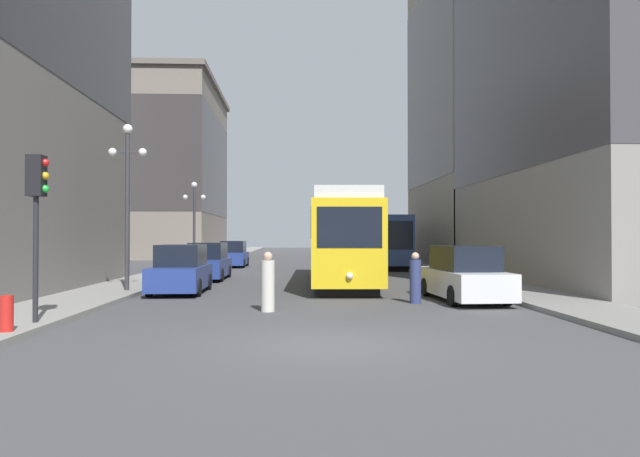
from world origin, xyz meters
name	(u,v)px	position (x,y,z in m)	size (l,w,h in m)	color
ground_plane	(328,345)	(0.00, 0.00, 0.00)	(200.00, 200.00, 0.00)	#424244
sidewalk_left	(215,260)	(-7.59, 40.00, 0.07)	(2.70, 120.00, 0.15)	gray
sidewalk_right	(387,260)	(7.59, 40.00, 0.07)	(2.70, 120.00, 0.15)	gray
streetcar	(341,237)	(1.47, 15.51, 2.10)	(3.16, 14.88, 3.89)	black
transit_bus	(380,239)	(5.36, 29.23, 1.95)	(2.73, 12.10, 3.45)	black
parked_car_left_near	(233,255)	(-4.93, 29.76, 0.84)	(1.93, 4.43, 1.82)	black
parked_car_left_mid	(208,262)	(-4.93, 17.65, 0.84)	(1.92, 4.86, 1.82)	black
parked_car_right_far	(464,275)	(4.94, 7.65, 0.84)	(2.05, 5.07, 1.82)	black
parked_car_left_far	(181,271)	(-4.94, 10.75, 0.84)	(1.92, 4.40, 1.82)	black
pedestrian_crossing_near	(268,284)	(-1.42, 5.13, 0.79)	(0.38, 0.38, 1.70)	beige
pedestrian_crossing_far	(415,280)	(3.18, 6.97, 0.76)	(0.36, 0.36, 1.62)	navy
traffic_light_near_left	(37,194)	(-6.62, 2.26, 3.12)	(0.47, 0.36, 3.86)	#232328
lamp_post_left_near	(127,182)	(-6.83, 10.37, 4.13)	(1.41, 0.36, 6.14)	#333338
lamp_post_left_far	(194,211)	(-6.83, 24.85, 3.67)	(1.41, 0.36, 5.35)	#333338
fire_hydrant	(7,314)	(-6.64, 0.94, 0.53)	(0.26, 0.26, 0.75)	red
building_left_midblock	(162,169)	(-14.59, 50.90, 9.25)	(11.91, 20.15, 18.01)	slate
building_right_corner	(524,92)	(16.05, 30.22, 12.65)	(14.82, 15.01, 24.57)	gray
building_right_midblock	(624,55)	(14.46, 14.54, 10.46)	(11.65, 18.11, 20.34)	gray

